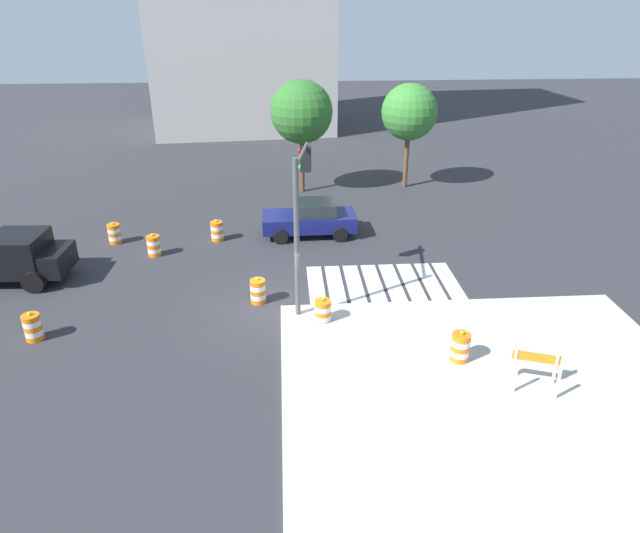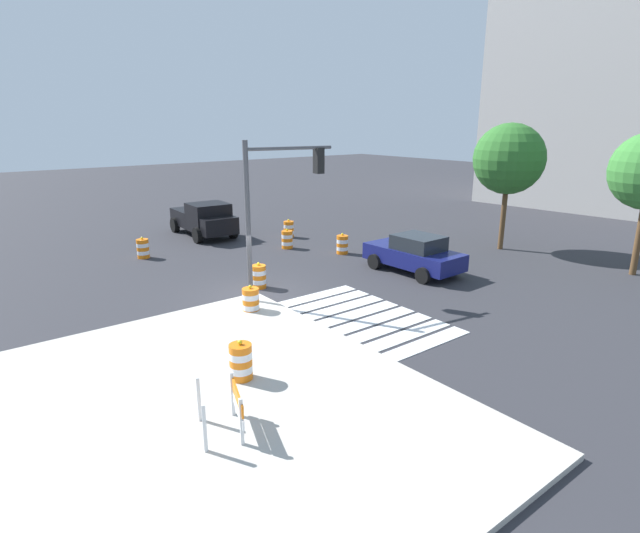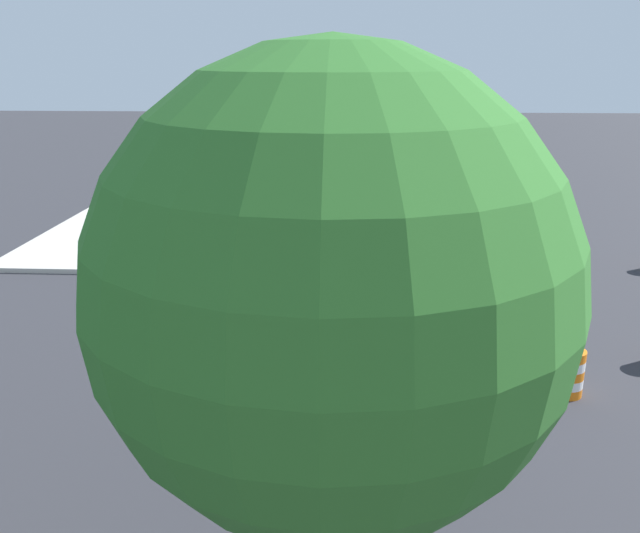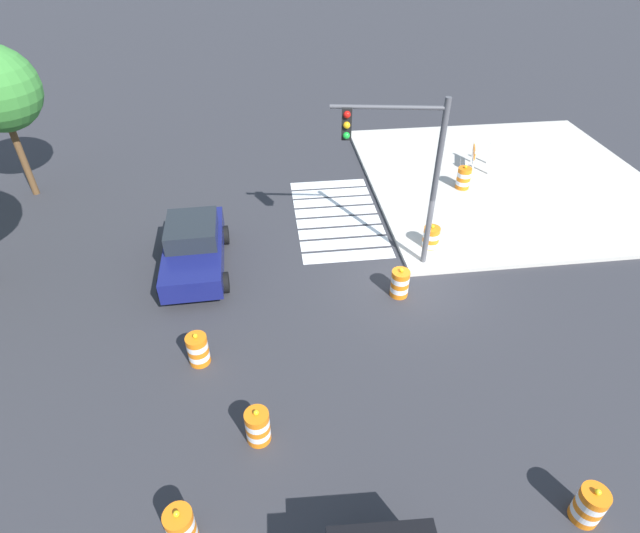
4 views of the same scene
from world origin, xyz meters
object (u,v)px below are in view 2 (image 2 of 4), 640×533
Objects in this scene: traffic_barrel_median_near at (342,245)px; traffic_barrel_lane_center at (251,301)px; traffic_barrel_near_corner at (289,229)px; traffic_barrel_crosswalk_end at (287,240)px; sports_car at (414,254)px; traffic_barrel_far_curb at (143,249)px; traffic_barrel_on_sidewalk at (241,361)px; traffic_light_pole at (278,191)px; pickup_truck at (205,219)px; traffic_barrel_median_far at (259,277)px; construction_barricade at (230,405)px; street_tree_streetside_mid at (509,159)px.

traffic_barrel_lane_center is (4.29, -7.64, 0.00)m from traffic_barrel_median_near.
traffic_barrel_crosswalk_end is (2.04, -1.50, 0.00)m from traffic_barrel_near_corner.
traffic_barrel_far_curb is (-9.43, -8.33, -0.36)m from sports_car.
traffic_barrel_on_sidewalk is 7.06m from traffic_light_pole.
pickup_truck is 5.13× the size of traffic_barrel_lane_center.
traffic_light_pole is (11.35, -2.51, 2.94)m from pickup_truck.
traffic_barrel_lane_center is at bearing -36.72° from traffic_barrel_median_far.
construction_barricade is 0.23× the size of street_tree_streetside_mid.
traffic_barrel_median_far is at bearing 177.74° from traffic_light_pole.
street_tree_streetside_mid reaches higher than traffic_barrel_lane_center.
construction_barricade is 8.99m from traffic_light_pole.
construction_barricade is at bearing -35.20° from traffic_barrel_on_sidewalk.
sports_car reaches higher than traffic_barrel_lane_center.
pickup_truck reaches higher than traffic_barrel_near_corner.
traffic_barrel_median_far is 7.47m from traffic_barrel_far_curb.
construction_barricade is at bearing -48.91° from traffic_barrel_median_near.
traffic_barrel_crosswalk_end is 0.19× the size of traffic_light_pole.
pickup_truck is 5.13× the size of traffic_barrel_crosswalk_end.
pickup_truck is at bearing -131.66° from traffic_barrel_near_corner.
sports_car is 0.79× the size of traffic_light_pole.
sports_car is at bearing 15.46° from traffic_barrel_crosswalk_end.
street_tree_streetside_mid reaches higher than traffic_barrel_median_near.
street_tree_streetside_mid is (8.77, 6.94, 4.01)m from traffic_barrel_near_corner.
traffic_barrel_crosswalk_end is 1.00× the size of traffic_barrel_far_curb.
traffic_barrel_median_near is (7.72, 3.52, -0.52)m from pickup_truck.
traffic_barrel_lane_center is at bearing -41.90° from traffic_barrel_crosswalk_end.
sports_car is 8.89m from traffic_barrel_near_corner.
traffic_barrel_median_near is 7.84m from traffic_light_pole.
traffic_barrel_median_far is at bearing -41.94° from traffic_barrel_near_corner.
traffic_light_pole is 0.89× the size of street_tree_streetside_mid.
traffic_barrel_near_corner is 10.76m from traffic_light_pole.
sports_car is at bearing 5.08° from traffic_barrel_median_near.
traffic_barrel_median_near is at bearing 119.29° from traffic_barrel_lane_center.
traffic_barrel_crosswalk_end is at bearing -36.33° from traffic_barrel_near_corner.
traffic_barrel_lane_center is (8.88, -7.63, 0.00)m from traffic_barrel_near_corner.
traffic_barrel_median_near is 1.00× the size of traffic_barrel_median_far.
traffic_barrel_lane_center is at bearing 1.86° from traffic_barrel_far_curb.
construction_barricade is (7.97, -5.52, 0.27)m from traffic_barrel_median_far.
street_tree_streetside_mid is at bearing 57.89° from traffic_barrel_far_curb.
traffic_barrel_median_far is 1.00× the size of traffic_barrel_lane_center.
street_tree_streetside_mid is (9.34, 14.88, 4.01)m from traffic_barrel_far_curb.
pickup_truck reaches higher than traffic_barrel_median_near.
street_tree_streetside_mid reaches higher than traffic_barrel_near_corner.
sports_car is at bearing 90.05° from traffic_barrel_lane_center.
traffic_barrel_near_corner is at bearing -177.51° from sports_car.
traffic_barrel_on_sidewalk reaches higher than traffic_barrel_median_far.
traffic_barrel_median_near is 1.00× the size of traffic_barrel_lane_center.
traffic_barrel_median_near is 8.76m from traffic_barrel_lane_center.
traffic_barrel_on_sidewalk reaches higher than traffic_barrel_lane_center.
traffic_barrel_near_corner is 1.00× the size of traffic_barrel_crosswalk_end.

